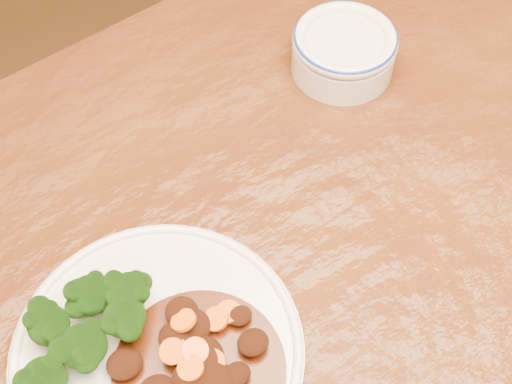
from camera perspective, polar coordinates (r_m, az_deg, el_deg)
dining_table at (r=0.78m, az=7.59°, el=-9.11°), size 1.58×1.04×0.75m
dinner_plate at (r=0.67m, az=-7.89°, el=-12.53°), size 0.27×0.27×0.02m
broccoli_florets at (r=0.65m, az=-13.45°, el=-10.54°), size 0.14×0.09×0.05m
mince_stew at (r=0.64m, az=-5.17°, el=-14.28°), size 0.15×0.15×0.03m
dip_bowl at (r=0.85m, az=7.04°, el=11.23°), size 0.12×0.12×0.06m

